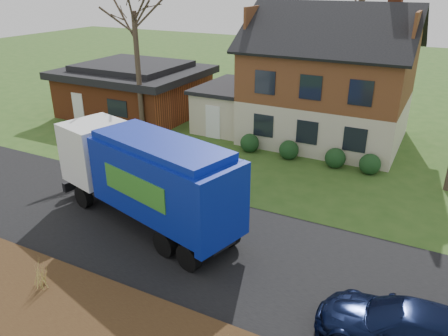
% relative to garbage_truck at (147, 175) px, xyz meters
% --- Properties ---
extents(ground, '(120.00, 120.00, 0.00)m').
position_rel_garbage_truck_xyz_m(ground, '(1.43, -0.30, -2.24)').
color(ground, '#2D511B').
rests_on(ground, ground).
extents(road, '(80.00, 7.00, 0.02)m').
position_rel_garbage_truck_xyz_m(road, '(1.43, -0.30, -2.23)').
color(road, black).
rests_on(road, ground).
extents(mulch_verge, '(80.00, 3.50, 0.30)m').
position_rel_garbage_truck_xyz_m(mulch_verge, '(1.43, -5.60, -2.09)').
color(mulch_verge, black).
rests_on(mulch_verge, ground).
extents(main_house, '(12.95, 8.95, 9.26)m').
position_rel_garbage_truck_xyz_m(main_house, '(2.92, 13.61, 1.79)').
color(main_house, beige).
rests_on(main_house, ground).
extents(ranch_house, '(9.80, 8.20, 3.70)m').
position_rel_garbage_truck_xyz_m(ranch_house, '(-10.57, 12.70, -0.42)').
color(ranch_house, brown).
rests_on(ranch_house, ground).
extents(garbage_truck, '(9.37, 4.68, 3.88)m').
position_rel_garbage_truck_xyz_m(garbage_truck, '(0.00, 0.00, 0.00)').
color(garbage_truck, black).
rests_on(garbage_truck, ground).
extents(silver_sedan, '(4.47, 2.93, 1.39)m').
position_rel_garbage_truck_xyz_m(silver_sedan, '(-1.93, 4.33, -1.54)').
color(silver_sedan, '#AEB0B7').
rests_on(silver_sedan, ground).
extents(navy_wagon, '(4.99, 2.19, 1.43)m').
position_rel_garbage_truck_xyz_m(navy_wagon, '(10.12, -2.21, -1.52)').
color(navy_wagon, black).
rests_on(navy_wagon, ground).
extents(grass_clump_mid, '(0.35, 0.29, 0.98)m').
position_rel_garbage_truck_xyz_m(grass_clump_mid, '(-0.44, -5.10, -1.45)').
color(grass_clump_mid, tan).
rests_on(grass_clump_mid, mulch_verge).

